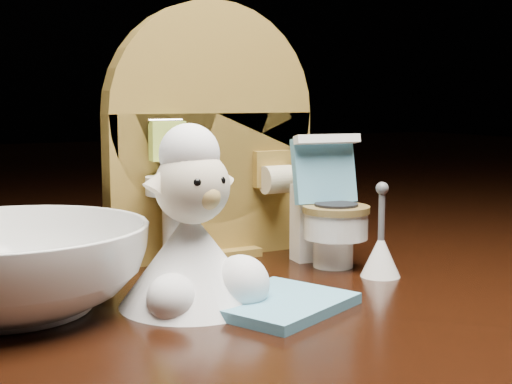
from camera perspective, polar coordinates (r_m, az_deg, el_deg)
backdrop_panel at (r=0.42m, az=-3.61°, el=3.64°), size 0.13×0.05×0.15m
toy_toilet at (r=0.41m, az=5.78°, el=-2.01°), size 0.04×0.05×0.07m
bath_mat at (r=0.33m, az=1.80°, el=-8.90°), size 0.08×0.07×0.00m
toilet_brush at (r=0.39m, az=9.95°, el=-4.73°), size 0.02×0.02×0.05m
plush_lamb at (r=0.33m, az=-5.03°, el=-4.04°), size 0.07×0.07×0.09m
ceramic_bowl at (r=0.34m, az=-19.08°, el=-5.80°), size 0.13×0.13×0.04m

